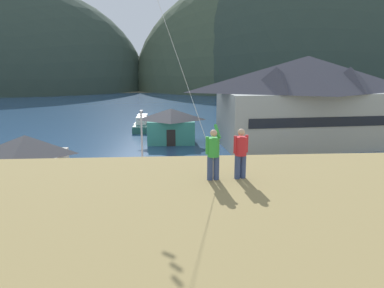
{
  "coord_description": "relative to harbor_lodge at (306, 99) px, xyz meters",
  "views": [
    {
      "loc": [
        -3.07,
        -20.55,
        10.3
      ],
      "look_at": [
        -1.09,
        9.0,
        3.5
      ],
      "focal_mm": 33.6,
      "sensor_mm": 36.0,
      "label": 1
    }
  ],
  "objects": [
    {
      "name": "parking_lot_pad",
      "position": [
        -13.84,
        -17.57,
        -5.81
      ],
      "size": [
        40.0,
        20.0,
        0.1
      ],
      "primitive_type": "cube",
      "color": "gray",
      "rests_on": "ground"
    },
    {
      "name": "far_hill_center_saddle",
      "position": [
        38.26,
        86.75,
        -5.86
      ],
      "size": [
        107.57,
        62.52,
        95.45
      ],
      "primitive_type": "ellipsoid",
      "color": "#2D3D33",
      "rests_on": "ground"
    },
    {
      "name": "moored_boat_outer_mooring",
      "position": [
        -14.33,
        12.84,
        -5.14
      ],
      "size": [
        2.26,
        5.92,
        2.16
      ],
      "color": "#A8A399",
      "rests_on": "ground"
    },
    {
      "name": "ground_plane",
      "position": [
        -13.84,
        -22.57,
        -5.86
      ],
      "size": [
        600.0,
        600.0,
        0.0
      ],
      "primitive_type": "plane",
      "color": "#66604C"
    },
    {
      "name": "harbor_lodge",
      "position": [
        0.0,
        0.0,
        0.0
      ],
      "size": [
        22.27,
        11.98,
        10.99
      ],
      "color": "#999E99",
      "rests_on": "ground"
    },
    {
      "name": "parked_car_mid_row_center",
      "position": [
        -0.11,
        -16.31,
        -4.8
      ],
      "size": [
        4.28,
        2.21,
        1.82
      ],
      "color": "#9EA3A8",
      "rests_on": "parking_lot_pad"
    },
    {
      "name": "far_hill_east_peak",
      "position": [
        23.03,
        98.4,
        -5.86
      ],
      "size": [
        105.55,
        73.11,
        87.67
      ],
      "primitive_type": "ellipsoid",
      "color": "#3D4C38",
      "rests_on": "ground"
    },
    {
      "name": "person_companion",
      "position": [
        -14.46,
        -31.38,
        1.43
      ],
      "size": [
        0.53,
        0.4,
        1.74
      ],
      "color": "#384770",
      "rests_on": "grassy_hill_foreground"
    },
    {
      "name": "wharf_dock",
      "position": [
        -17.58,
        11.91,
        -5.51
      ],
      "size": [
        3.2,
        12.21,
        0.7
      ],
      "color": "#70604C",
      "rests_on": "ground"
    },
    {
      "name": "moored_boat_wharfside",
      "position": [
        -20.97,
        14.04,
        -5.14
      ],
      "size": [
        2.55,
        6.7,
        2.16
      ],
      "color": "#A8A399",
      "rests_on": "ground"
    },
    {
      "name": "parked_car_lone_by_shed",
      "position": [
        -16.77,
        -22.82,
        -4.8
      ],
      "size": [
        4.24,
        2.13,
        1.82
      ],
      "color": "navy",
      "rests_on": "parking_lot_pad"
    },
    {
      "name": "person_kite_flyer",
      "position": [
        -15.41,
        -31.47,
        1.44
      ],
      "size": [
        0.52,
        0.69,
        1.86
      ],
      "color": "#384770",
      "rests_on": "grassy_hill_foreground"
    },
    {
      "name": "parked_car_front_row_red",
      "position": [
        -17.27,
        -15.74,
        -4.8
      ],
      "size": [
        4.36,
        2.38,
        1.82
      ],
      "color": "silver",
      "rests_on": "parking_lot_pad"
    },
    {
      "name": "moored_boat_inner_slip",
      "position": [
        -20.95,
        11.52,
        -5.14
      ],
      "size": [
        2.5,
        6.61,
        2.16
      ],
      "color": "#23564C",
      "rests_on": "ground"
    },
    {
      "name": "storage_shed_near_lot",
      "position": [
        -27.63,
        -16.15,
        -3.29
      ],
      "size": [
        5.63,
        4.77,
        4.96
      ],
      "color": "beige",
      "rests_on": "ground"
    },
    {
      "name": "far_hill_west_ridge",
      "position": [
        -75.54,
        97.68,
        -5.86
      ],
      "size": [
        101.14,
        65.78,
        77.01
      ],
      "primitive_type": "ellipsoid",
      "color": "#2D3D33",
      "rests_on": "ground"
    },
    {
      "name": "parked_car_corner_spot",
      "position": [
        -23.05,
        -22.0,
        -4.8
      ],
      "size": [
        4.22,
        2.09,
        1.82
      ],
      "color": "red",
      "rests_on": "parking_lot_pad"
    },
    {
      "name": "parking_light_pole",
      "position": [
        -19.26,
        -12.01,
        -2.22
      ],
      "size": [
        0.24,
        0.78,
        6.05
      ],
      "color": "#ADADB2",
      "rests_on": "parking_lot_pad"
    },
    {
      "name": "bay_water",
      "position": [
        -13.84,
        37.43,
        -5.85
      ],
      "size": [
        360.0,
        84.0,
        0.03
      ],
      "primitive_type": "cube",
      "color": "navy",
      "rests_on": "ground"
    },
    {
      "name": "storage_shed_waterside",
      "position": [
        -16.55,
        2.6,
        -3.55
      ],
      "size": [
        6.52,
        4.74,
        4.46
      ],
      "color": "#338475",
      "rests_on": "ground"
    }
  ]
}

